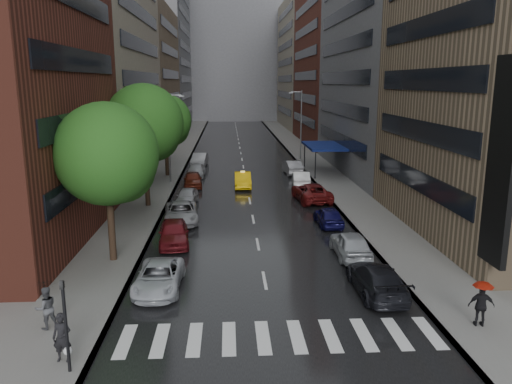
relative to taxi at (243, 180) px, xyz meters
The scene contains 21 objects.
ground 27.78m from the taxi, 89.10° to the right, with size 220.00×220.00×0.00m, color gray.
road 22.25m from the taxi, 88.87° to the left, with size 14.00×140.00×0.01m, color black.
sidewalk_left 23.83m from the taxi, 111.06° to the left, with size 4.00×140.00×0.15m, color gray.
sidewalk_right 24.16m from the taxi, 67.00° to the left, with size 4.00×140.00×0.15m, color gray.
crosswalk 29.79m from the taxi, 88.77° to the right, with size 13.15×2.80×0.01m.
buildings_left 37.50m from the taxi, 115.15° to the left, with size 8.00×108.00×38.00m.
buildings_right 35.77m from the taxi, 61.92° to the left, with size 8.05×109.10×36.00m.
building_far 91.51m from the taxi, 89.72° to the left, with size 40.00×14.00×32.00m, color slate.
tree_near 22.74m from the taxi, 111.73° to the right, with size 5.80×5.80×9.25m.
tree_mid 12.68m from the taxi, 137.59° to the right, with size 6.39×6.39×10.18m.
tree_far 11.64m from the taxi, 142.35° to the left, with size 5.64×5.64×8.99m.
taxi is the anchor object (origin of this frame).
parked_cars_left 8.46m from the taxi, 125.90° to the right, with size 2.91×42.74×1.59m.
parked_cars_right 11.86m from the taxi, 60.50° to the right, with size 3.20×37.91×1.60m.
ped_bag_walker 32.24m from the taxi, 103.60° to the right, with size 0.71×0.50×1.87m.
ped_black_umbrella 30.14m from the taxi, 107.51° to the right, with size 1.12×1.06×2.09m.
ped_red_umbrella 30.94m from the taxi, 72.76° to the right, with size 1.14×0.82×2.01m.
traffic_light 32.87m from the taxi, 102.60° to the right, with size 0.18×0.15×3.45m.
street_lamp_left 8.67m from the taxi, 162.97° to the left, with size 1.74×0.22×9.00m.
street_lamp_right 19.51m from the taxi, 64.66° to the left, with size 1.74×0.22×9.00m.
awning 12.11m from the taxi, 37.50° to the left, with size 4.00×8.00×3.12m.
Camera 1 is at (-1.84, -20.66, 10.29)m, focal length 35.00 mm.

